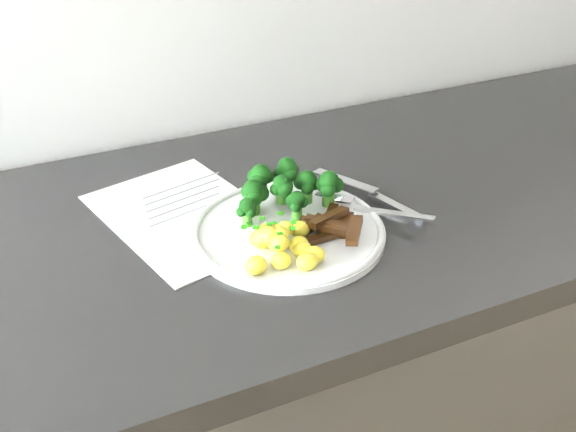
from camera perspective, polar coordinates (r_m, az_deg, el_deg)
name	(u,v)px	position (r m, az deg, el deg)	size (l,w,h in m)	color
counter	(317,418)	(1.24, 2.44, -16.50)	(2.31, 0.58, 0.87)	black
recipe_paper	(186,214)	(0.95, -8.51, 0.13)	(0.25, 0.31, 0.00)	white
plate	(288,231)	(0.89, 0.00, -1.25)	(0.25, 0.25, 0.01)	white
broccoli	(284,186)	(0.92, -0.34, 2.49)	(0.16, 0.09, 0.06)	#30681A
potatoes	(281,243)	(0.84, -0.61, -2.24)	(0.11, 0.10, 0.04)	#F4E649
beef_strips	(331,225)	(0.88, 3.62, -0.72)	(0.09, 0.11, 0.03)	black
fork	(377,209)	(0.93, 7.41, 0.60)	(0.12, 0.14, 0.02)	silver
knife	(382,200)	(0.97, 7.84, 1.33)	(0.09, 0.19, 0.02)	silver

